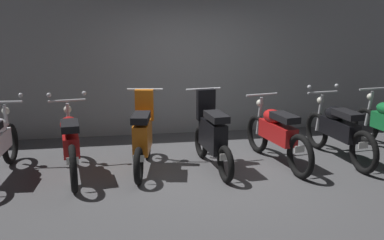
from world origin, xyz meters
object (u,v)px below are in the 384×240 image
Objects in this scene: motorbike_slot_1 at (71,143)px; motorbike_slot_5 at (338,130)px; motorbike_slot_2 at (143,136)px; motorbike_slot_4 at (277,133)px; motorbike_slot_3 at (212,135)px.

motorbike_slot_1 and motorbike_slot_5 have the same top height.
motorbike_slot_2 is 0.86× the size of motorbike_slot_4.
motorbike_slot_1 is at bearing -176.43° from motorbike_slot_2.
motorbike_slot_2 is at bearing 179.09° from motorbike_slot_5.
motorbike_slot_2 is at bearing 177.73° from motorbike_slot_4.
motorbike_slot_2 reaches higher than motorbike_slot_5.
motorbike_slot_3 reaches higher than motorbike_slot_5.
motorbike_slot_1 is at bearing 179.70° from motorbike_slot_4.
motorbike_slot_4 is 0.99× the size of motorbike_slot_5.
motorbike_slot_1 reaches higher than motorbike_slot_4.
motorbike_slot_3 is 0.86× the size of motorbike_slot_5.
motorbike_slot_1 is at bearing -179.78° from motorbike_slot_5.
motorbike_slot_4 is 1.05m from motorbike_slot_5.
motorbike_slot_1 is 4.17m from motorbike_slot_5.
motorbike_slot_5 reaches higher than motorbike_slot_4.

